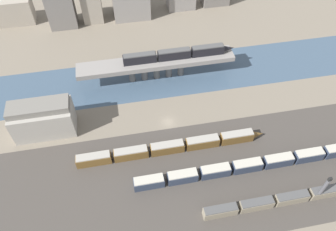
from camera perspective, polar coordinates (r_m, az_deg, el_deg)
name	(u,v)px	position (r m, az deg, el deg)	size (l,w,h in m)	color
ground_plane	(168,122)	(116.86, 0.01, -1.17)	(400.00, 400.00, 0.00)	#756B5B
railbed_yard	(183,180)	(103.43, 2.57, -11.24)	(280.00, 42.00, 0.01)	#423D38
river_water	(157,77)	(133.49, -1.96, 6.72)	(320.00, 24.57, 0.01)	#3D5166
bridge	(156,64)	(128.94, -2.04, 9.00)	(61.16, 8.13, 8.64)	gray
train_on_bridge	(178,54)	(127.89, 1.71, 10.69)	(43.74, 2.82, 3.83)	black
train_yard_near	(278,200)	(103.31, 18.61, -13.85)	(45.95, 2.64, 3.55)	gray
train_yard_mid	(251,165)	(107.26, 14.25, -8.37)	(74.94, 3.18, 3.76)	#2D384C
train_yard_far	(171,147)	(107.85, 0.58, -5.53)	(62.65, 3.05, 3.86)	brown
warehouse_building	(43,119)	(117.53, -20.95, -0.49)	(20.13, 10.01, 13.11)	#9E998E
signal_tower	(323,189)	(105.14, 25.35, -11.51)	(1.05, 1.05, 11.78)	#4C4C51
city_block_far_left	(13,11)	(176.94, -25.32, 16.08)	(17.70, 8.20, 11.90)	gray
city_block_left	(60,7)	(164.67, -18.24, 17.53)	(12.29, 8.61, 19.55)	slate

